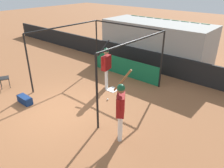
% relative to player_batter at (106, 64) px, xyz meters
% --- Properties ---
extents(ground_plane, '(60.00, 60.00, 0.00)m').
position_rel_player_batter_xyz_m(ground_plane, '(-0.07, -2.52, -1.10)').
color(ground_plane, '#935B38').
extents(outfield_wall, '(24.00, 0.12, 1.04)m').
position_rel_player_batter_xyz_m(outfield_wall, '(-0.07, 2.99, -0.58)').
color(outfield_wall, black).
rests_on(outfield_wall, ground).
extents(bleacher_section, '(5.95, 2.40, 2.32)m').
position_rel_player_batter_xyz_m(bleacher_section, '(-0.07, 4.26, 0.05)').
color(bleacher_section, '#9E9E99').
rests_on(bleacher_section, ground).
extents(batting_cage, '(3.90, 4.02, 2.52)m').
position_rel_player_batter_xyz_m(batting_cage, '(-0.17, 0.77, 0.03)').
color(batting_cage, black).
rests_on(batting_cage, ground).
extents(home_plate, '(0.44, 0.44, 0.02)m').
position_rel_player_batter_xyz_m(home_plate, '(0.36, -0.01, -1.10)').
color(home_plate, white).
rests_on(home_plate, ground).
extents(player_batter, '(0.55, 0.91, 1.97)m').
position_rel_player_batter_xyz_m(player_batter, '(0.00, 0.00, 0.00)').
color(player_batter, white).
rests_on(player_batter, ground).
extents(player_waiting, '(0.73, 0.69, 2.14)m').
position_rel_player_batter_xyz_m(player_waiting, '(2.60, -2.30, -0.00)').
color(player_waiting, white).
rests_on(player_waiting, ground).
extents(folding_chair, '(0.53, 0.53, 0.84)m').
position_rel_player_batter_xyz_m(folding_chair, '(-3.47, -2.97, -0.59)').
color(folding_chair, black).
rests_on(folding_chair, ground).
extents(equipment_bag, '(0.70, 0.28, 0.28)m').
position_rel_player_batter_xyz_m(equipment_bag, '(-1.50, -3.06, -0.96)').
color(equipment_bag, navy).
rests_on(equipment_bag, ground).
extents(baseball, '(0.07, 0.07, 0.07)m').
position_rel_player_batter_xyz_m(baseball, '(0.80, -0.83, -1.07)').
color(baseball, white).
rests_on(baseball, ground).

